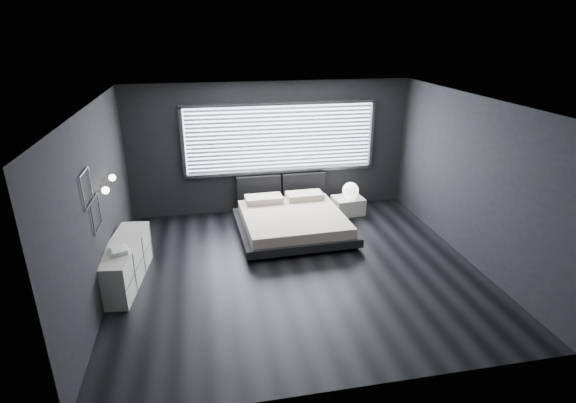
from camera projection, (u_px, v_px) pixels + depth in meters
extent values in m
plane|color=black|center=(298.00, 269.00, 7.61)|extent=(6.00, 6.00, 0.00)
plane|color=silver|center=(299.00, 102.00, 6.59)|extent=(6.00, 6.00, 0.00)
cube|color=black|center=(271.00, 148.00, 9.61)|extent=(6.00, 0.04, 2.80)
cube|color=black|center=(355.00, 282.00, 4.59)|extent=(6.00, 0.04, 2.80)
cube|color=black|center=(98.00, 205.00, 6.56)|extent=(0.04, 5.50, 2.80)
cube|color=black|center=(470.00, 180.00, 7.64)|extent=(0.04, 5.50, 2.80)
cube|color=white|center=(280.00, 138.00, 9.55)|extent=(4.00, 0.02, 1.38)
cube|color=#47474C|center=(182.00, 143.00, 9.16)|extent=(0.06, 0.08, 1.48)
cube|color=#47474C|center=(372.00, 134.00, 9.89)|extent=(0.06, 0.08, 1.48)
cube|color=#47474C|center=(280.00, 104.00, 9.26)|extent=(4.14, 0.08, 0.06)
cube|color=#47474C|center=(281.00, 171.00, 9.79)|extent=(4.14, 0.08, 0.06)
cube|color=silver|center=(281.00, 139.00, 9.50)|extent=(3.94, 0.03, 1.32)
cube|color=black|center=(259.00, 187.00, 9.76)|extent=(0.96, 0.16, 0.52)
cube|color=black|center=(304.00, 184.00, 9.94)|extent=(0.96, 0.16, 0.52)
cylinder|color=silver|center=(100.00, 191.00, 6.55)|extent=(0.10, 0.02, 0.02)
sphere|color=#FFE5B7|center=(105.00, 190.00, 6.56)|extent=(0.11, 0.11, 0.11)
cylinder|color=silver|center=(108.00, 178.00, 7.09)|extent=(0.10, 0.02, 0.02)
sphere|color=#FFE5B7|center=(112.00, 178.00, 7.11)|extent=(0.11, 0.11, 0.11)
cube|color=#47474C|center=(84.00, 172.00, 5.82)|extent=(0.01, 0.46, 0.02)
cube|color=#47474C|center=(90.00, 205.00, 5.99)|extent=(0.01, 0.46, 0.02)
cube|color=#47474C|center=(90.00, 183.00, 6.11)|extent=(0.01, 0.02, 0.46)
cube|color=#47474C|center=(83.00, 194.00, 5.69)|extent=(0.01, 0.02, 0.46)
cube|color=#47474C|center=(94.00, 199.00, 6.22)|extent=(0.01, 0.46, 0.02)
cube|color=#47474C|center=(99.00, 229.00, 6.39)|extent=(0.01, 0.46, 0.02)
cube|color=#47474C|center=(99.00, 208.00, 6.51)|extent=(0.01, 0.02, 0.46)
cube|color=#47474C|center=(93.00, 220.00, 6.09)|extent=(0.01, 0.02, 0.46)
cube|color=black|center=(254.00, 257.00, 7.93)|extent=(0.12, 0.12, 0.08)
cube|color=black|center=(352.00, 246.00, 8.33)|extent=(0.12, 0.12, 0.08)
cube|color=black|center=(241.00, 220.00, 9.43)|extent=(0.12, 0.12, 0.08)
cube|color=black|center=(325.00, 212.00, 9.83)|extent=(0.12, 0.12, 0.08)
cube|color=black|center=(293.00, 227.00, 8.84)|extent=(2.22, 2.13, 0.16)
cube|color=beige|center=(293.00, 218.00, 8.77)|extent=(1.98, 1.98, 0.19)
cube|color=beige|center=(264.00, 199.00, 9.31)|extent=(0.78, 0.44, 0.13)
cube|color=beige|center=(305.00, 196.00, 9.50)|extent=(0.78, 0.44, 0.13)
cube|color=silver|center=(348.00, 205.00, 9.80)|extent=(0.67, 0.58, 0.37)
sphere|color=white|center=(351.00, 190.00, 9.64)|extent=(0.35, 0.35, 0.35)
cube|color=silver|center=(125.00, 263.00, 7.12)|extent=(0.68, 1.73, 0.68)
cube|color=#47474C|center=(140.00, 262.00, 7.14)|extent=(0.21, 1.66, 0.66)
cube|color=white|center=(118.00, 251.00, 6.74)|extent=(0.32, 0.38, 0.04)
cube|color=white|center=(119.00, 249.00, 6.71)|extent=(0.29, 0.34, 0.03)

